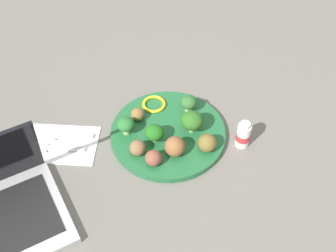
% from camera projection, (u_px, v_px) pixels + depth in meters
% --- Properties ---
extents(ground_plane, '(4.00, 4.00, 0.00)m').
position_uv_depth(ground_plane, '(168.00, 136.00, 1.07)').
color(ground_plane, slate).
extents(plate, '(0.28, 0.28, 0.02)m').
position_uv_depth(plate, '(168.00, 134.00, 1.06)').
color(plate, '#236638').
rests_on(plate, ground_plane).
extents(broccoli_floret_front_right, '(0.05, 0.05, 0.06)m').
position_uv_depth(broccoli_floret_front_right, '(192.00, 120.00, 1.03)').
color(broccoli_floret_front_right, '#93D072').
rests_on(broccoli_floret_front_right, plate).
extents(broccoli_floret_far_rim, '(0.04, 0.04, 0.05)m').
position_uv_depth(broccoli_floret_far_rim, '(154.00, 133.00, 1.01)').
color(broccoli_floret_far_rim, '#9EBB72').
rests_on(broccoli_floret_far_rim, plate).
extents(broccoli_floret_center, '(0.04, 0.04, 0.05)m').
position_uv_depth(broccoli_floret_center, '(126.00, 125.00, 1.03)').
color(broccoli_floret_center, '#A6CB74').
rests_on(broccoli_floret_center, plate).
extents(broccoli_floret_mid_right, '(0.04, 0.04, 0.04)m').
position_uv_depth(broccoli_floret_mid_right, '(189.00, 103.00, 1.08)').
color(broccoli_floret_mid_right, '#94BF6B').
rests_on(broccoli_floret_mid_right, plate).
extents(meatball_mid_left, '(0.04, 0.04, 0.04)m').
position_uv_depth(meatball_mid_left, '(207.00, 143.00, 1.00)').
color(meatball_mid_left, brown).
rests_on(meatball_mid_left, plate).
extents(meatball_back_left, '(0.04, 0.04, 0.04)m').
position_uv_depth(meatball_back_left, '(138.00, 148.00, 1.00)').
color(meatball_back_left, brown).
rests_on(meatball_back_left, plate).
extents(meatball_front_right, '(0.03, 0.03, 0.03)m').
position_uv_depth(meatball_front_right, '(138.00, 114.00, 1.07)').
color(meatball_front_right, brown).
rests_on(meatball_front_right, plate).
extents(meatball_far_rim, '(0.04, 0.04, 0.04)m').
position_uv_depth(meatball_far_rim, '(153.00, 158.00, 0.98)').
color(meatball_far_rim, brown).
rests_on(meatball_far_rim, plate).
extents(meatball_mid_right, '(0.05, 0.05, 0.05)m').
position_uv_depth(meatball_mid_right, '(175.00, 147.00, 0.99)').
color(meatball_mid_right, brown).
rests_on(meatball_mid_right, plate).
extents(pepper_ring_front_right, '(0.08, 0.08, 0.01)m').
position_uv_depth(pepper_ring_front_right, '(154.00, 104.00, 1.11)').
color(pepper_ring_front_right, yellow).
rests_on(pepper_ring_front_right, plate).
extents(napkin, '(0.18, 0.14, 0.01)m').
position_uv_depth(napkin, '(62.00, 144.00, 1.04)').
color(napkin, white).
rests_on(napkin, ground_plane).
extents(fork, '(0.12, 0.03, 0.01)m').
position_uv_depth(fork, '(56.00, 148.00, 1.03)').
color(fork, silver).
rests_on(fork, napkin).
extents(knife, '(0.15, 0.02, 0.01)m').
position_uv_depth(knife, '(60.00, 137.00, 1.05)').
color(knife, white).
rests_on(knife, napkin).
extents(yogurt_bottle, '(0.03, 0.03, 0.07)m').
position_uv_depth(yogurt_bottle, '(243.00, 135.00, 1.02)').
color(yogurt_bottle, white).
rests_on(yogurt_bottle, ground_plane).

